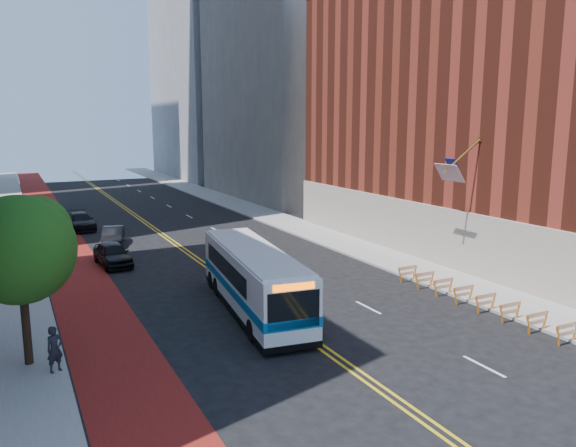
# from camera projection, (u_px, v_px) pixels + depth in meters

# --- Properties ---
(ground) EXTENTS (160.00, 160.00, 0.00)m
(ground) POSITION_uv_depth(u_px,v_px,m) (354.00, 370.00, 21.84)
(ground) COLOR black
(ground) RESTS_ON ground
(sidewalk_left) EXTENTS (4.00, 140.00, 0.15)m
(sidewalk_left) POSITION_uv_depth(u_px,v_px,m) (7.00, 247.00, 42.95)
(sidewalk_left) COLOR gray
(sidewalk_left) RESTS_ON ground
(sidewalk_right) EXTENTS (4.00, 140.00, 0.15)m
(sidewalk_right) POSITION_uv_depth(u_px,v_px,m) (287.00, 222.00, 53.51)
(sidewalk_right) COLOR gray
(sidewalk_right) RESTS_ON ground
(bus_lane_paint) EXTENTS (3.60, 140.00, 0.01)m
(bus_lane_paint) POSITION_uv_depth(u_px,v_px,m) (61.00, 243.00, 44.68)
(bus_lane_paint) COLOR maroon
(bus_lane_paint) RESTS_ON ground
(center_line_inner) EXTENTS (0.14, 140.00, 0.01)m
(center_line_inner) POSITION_uv_depth(u_px,v_px,m) (160.00, 235.00, 48.16)
(center_line_inner) COLOR gold
(center_line_inner) RESTS_ON ground
(center_line_outer) EXTENTS (0.14, 140.00, 0.01)m
(center_line_outer) POSITION_uv_depth(u_px,v_px,m) (164.00, 234.00, 48.32)
(center_line_outer) COLOR gold
(center_line_outer) RESTS_ON ground
(lane_dashes) EXTENTS (0.14, 98.20, 0.01)m
(lane_dashes) POSITION_uv_depth(u_px,v_px,m) (189.00, 216.00, 57.39)
(lane_dashes) COLOR silver
(lane_dashes) RESTS_ON ground
(brick_building) EXTENTS (18.73, 36.00, 22.00)m
(brick_building) POSITION_uv_depth(u_px,v_px,m) (523.00, 102.00, 40.10)
(brick_building) COLOR maroon
(brick_building) RESTS_ON ground
(midrise_right_near) EXTENTS (18.00, 26.00, 40.00)m
(midrise_right_near) POSITION_uv_depth(u_px,v_px,m) (301.00, 38.00, 70.63)
(midrise_right_near) COLOR slate
(midrise_right_near) RESTS_ON ground
(midrise_right_far) EXTENTS (20.00, 28.00, 55.00)m
(midrise_right_far) POSITION_uv_depth(u_px,v_px,m) (225.00, 15.00, 96.13)
(midrise_right_far) COLOR gray
(midrise_right_far) RESTS_ON ground
(construction_barriers) EXTENTS (1.42, 10.91, 1.00)m
(construction_barriers) POSITION_uv_depth(u_px,v_px,m) (474.00, 296.00, 28.96)
(construction_barriers) COLOR orange
(construction_barriers) RESTS_ON ground
(street_tree) EXTENTS (4.20, 4.20, 6.70)m
(street_tree) POSITION_uv_depth(u_px,v_px,m) (21.00, 245.00, 21.33)
(street_tree) COLOR black
(street_tree) RESTS_ON sidewalk_left
(transit_bus) EXTENTS (4.06, 12.11, 3.27)m
(transit_bus) POSITION_uv_depth(u_px,v_px,m) (253.00, 278.00, 28.51)
(transit_bus) COLOR white
(transit_bus) RESTS_ON ground
(car_a) EXTENTS (2.24, 4.77, 1.58)m
(car_a) POSITION_uv_depth(u_px,v_px,m) (113.00, 254.00, 37.65)
(car_a) COLOR black
(car_a) RESTS_ON ground
(car_b) EXTENTS (2.52, 4.56, 1.42)m
(car_b) POSITION_uv_depth(u_px,v_px,m) (113.00, 236.00, 43.97)
(car_b) COLOR black
(car_b) RESTS_ON ground
(car_c) EXTENTS (2.39, 5.29, 1.50)m
(car_c) POSITION_uv_depth(u_px,v_px,m) (80.00, 221.00, 50.29)
(car_c) COLOR black
(car_c) RESTS_ON ground
(pedestrian) EXTENTS (0.78, 0.67, 1.79)m
(pedestrian) POSITION_uv_depth(u_px,v_px,m) (55.00, 349.00, 21.25)
(pedestrian) COLOR black
(pedestrian) RESTS_ON sidewalk_left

